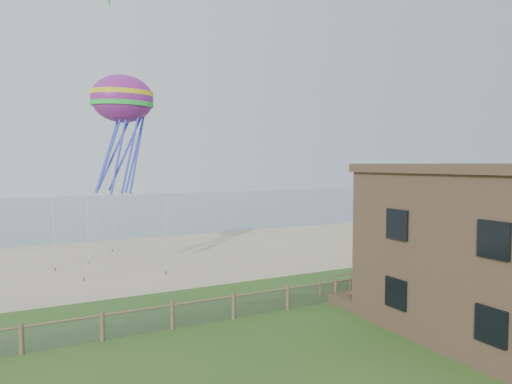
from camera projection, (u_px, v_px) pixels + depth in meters
ground at (302, 369)px, 16.43m from camera, size 160.00×160.00×0.00m
sand_beach at (149, 258)px, 35.95m from camera, size 72.00×20.00×0.02m
ocean at (82, 209)px, 74.98m from camera, size 160.00×68.00×0.02m
chainlink_fence at (233, 307)px, 21.72m from camera, size 36.20×0.20×1.25m
motel_deck at (442, 286)px, 26.80m from camera, size 15.00×2.00×0.50m
picnic_table at (360, 298)px, 23.98m from camera, size 1.88×1.67×0.66m
octopus_kite at (123, 132)px, 26.57m from camera, size 4.25×3.65×7.36m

